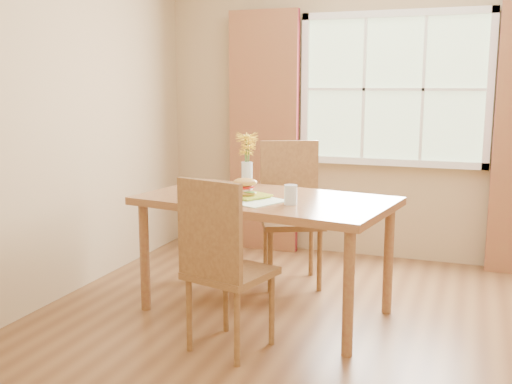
{
  "coord_description": "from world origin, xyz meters",
  "views": [
    {
      "loc": [
        0.68,
        -3.44,
        1.54
      ],
      "look_at": [
        -0.66,
        0.22,
        0.84
      ],
      "focal_mm": 42.0,
      "sensor_mm": 36.0,
      "label": 1
    }
  ],
  "objects_px": {
    "flower_vase": "(247,154)",
    "chair_far": "(290,205)",
    "dining_table": "(266,209)",
    "chair_near": "(221,259)",
    "croissant_sandwich": "(245,187)",
    "water_glass": "(291,195)"
  },
  "relations": [
    {
      "from": "chair_near",
      "to": "flower_vase",
      "type": "distance_m",
      "value": 1.08
    },
    {
      "from": "dining_table",
      "to": "chair_far",
      "type": "bearing_deg",
      "value": 102.39
    },
    {
      "from": "dining_table",
      "to": "water_glass",
      "type": "relative_size",
      "value": 14.28
    },
    {
      "from": "dining_table",
      "to": "chair_far",
      "type": "height_order",
      "value": "chair_far"
    },
    {
      "from": "chair_near",
      "to": "water_glass",
      "type": "distance_m",
      "value": 0.66
    },
    {
      "from": "chair_near",
      "to": "chair_far",
      "type": "xyz_separation_m",
      "value": [
        -0.02,
        1.41,
        0.04
      ]
    },
    {
      "from": "chair_near",
      "to": "flower_vase",
      "type": "height_order",
      "value": "flower_vase"
    },
    {
      "from": "chair_near",
      "to": "croissant_sandwich",
      "type": "height_order",
      "value": "chair_near"
    },
    {
      "from": "water_glass",
      "to": "flower_vase",
      "type": "relative_size",
      "value": 0.3
    },
    {
      "from": "chair_far",
      "to": "croissant_sandwich",
      "type": "bearing_deg",
      "value": -119.28
    },
    {
      "from": "chair_far",
      "to": "croissant_sandwich",
      "type": "relative_size",
      "value": 5.79
    },
    {
      "from": "dining_table",
      "to": "flower_vase",
      "type": "relative_size",
      "value": 4.34
    },
    {
      "from": "croissant_sandwich",
      "to": "water_glass",
      "type": "xyz_separation_m",
      "value": [
        0.33,
        -0.07,
        -0.02
      ]
    },
    {
      "from": "flower_vase",
      "to": "chair_far",
      "type": "bearing_deg",
      "value": 68.81
    },
    {
      "from": "chair_near",
      "to": "croissant_sandwich",
      "type": "relative_size",
      "value": 5.4
    },
    {
      "from": "dining_table",
      "to": "croissant_sandwich",
      "type": "distance_m",
      "value": 0.22
    },
    {
      "from": "croissant_sandwich",
      "to": "chair_near",
      "type": "bearing_deg",
      "value": -100.48
    },
    {
      "from": "dining_table",
      "to": "flower_vase",
      "type": "bearing_deg",
      "value": 142.59
    },
    {
      "from": "chair_near",
      "to": "chair_far",
      "type": "height_order",
      "value": "chair_far"
    },
    {
      "from": "dining_table",
      "to": "chair_near",
      "type": "height_order",
      "value": "chair_near"
    },
    {
      "from": "chair_far",
      "to": "water_glass",
      "type": "xyz_separation_m",
      "value": [
        0.27,
        -0.88,
        0.25
      ]
    },
    {
      "from": "water_glass",
      "to": "flower_vase",
      "type": "distance_m",
      "value": 0.64
    }
  ]
}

